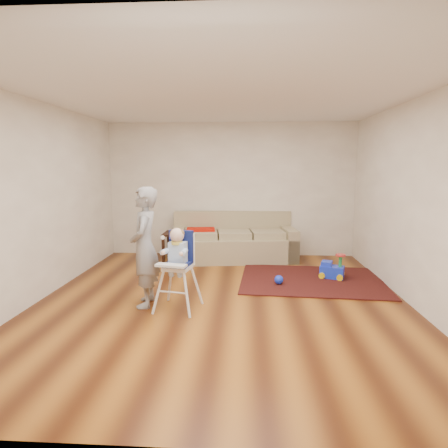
# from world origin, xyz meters

# --- Properties ---
(ground) EXTENTS (5.50, 5.50, 0.00)m
(ground) POSITION_xyz_m (0.00, 0.00, 0.00)
(ground) COLOR #441D0A
(ground) RESTS_ON ground
(room_envelope) EXTENTS (5.04, 5.52, 2.72)m
(room_envelope) POSITION_xyz_m (0.00, 0.53, 1.88)
(room_envelope) COLOR beige
(room_envelope) RESTS_ON ground
(sofa) EXTENTS (2.48, 1.25, 0.92)m
(sofa) POSITION_xyz_m (0.08, 2.30, 0.46)
(sofa) COLOR tan
(sofa) RESTS_ON ground
(side_table) EXTENTS (0.55, 0.55, 0.55)m
(side_table) POSITION_xyz_m (-1.01, 2.22, 0.27)
(side_table) COLOR black
(side_table) RESTS_ON ground
(area_rug) EXTENTS (2.34, 1.82, 0.02)m
(area_rug) POSITION_xyz_m (1.38, 0.98, 0.01)
(area_rug) COLOR black
(area_rug) RESTS_ON ground
(ride_on_toy) EXTENTS (0.44, 0.38, 0.41)m
(ride_on_toy) POSITION_xyz_m (1.73, 1.11, 0.22)
(ride_on_toy) COLOR #1B39F0
(ride_on_toy) RESTS_ON area_rug
(toy_ball) EXTENTS (0.14, 0.14, 0.14)m
(toy_ball) POSITION_xyz_m (0.83, 0.72, 0.09)
(toy_ball) COLOR #1B39F0
(toy_ball) RESTS_ON area_rug
(high_chair) EXTENTS (0.58, 0.58, 1.07)m
(high_chair) POSITION_xyz_m (-0.55, -0.34, 0.51)
(high_chair) COLOR silver
(high_chair) RESTS_ON ground
(adult) EXTENTS (0.44, 0.61, 1.56)m
(adult) POSITION_xyz_m (-1.00, -0.23, 0.78)
(adult) COLOR gray
(adult) RESTS_ON ground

